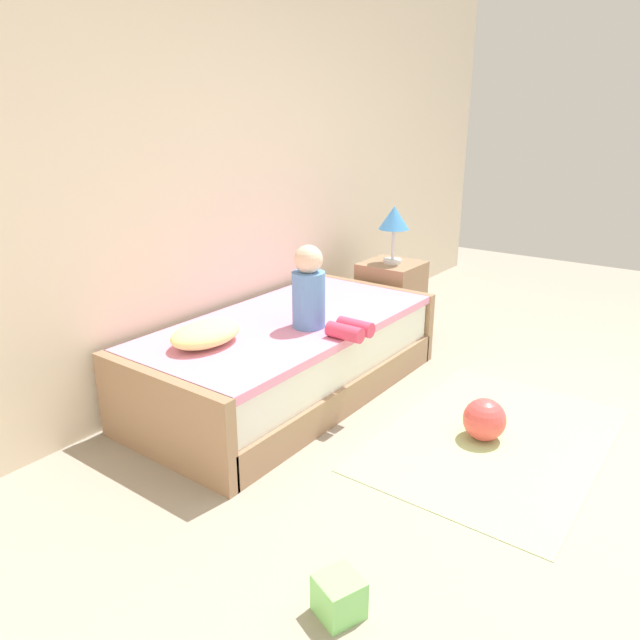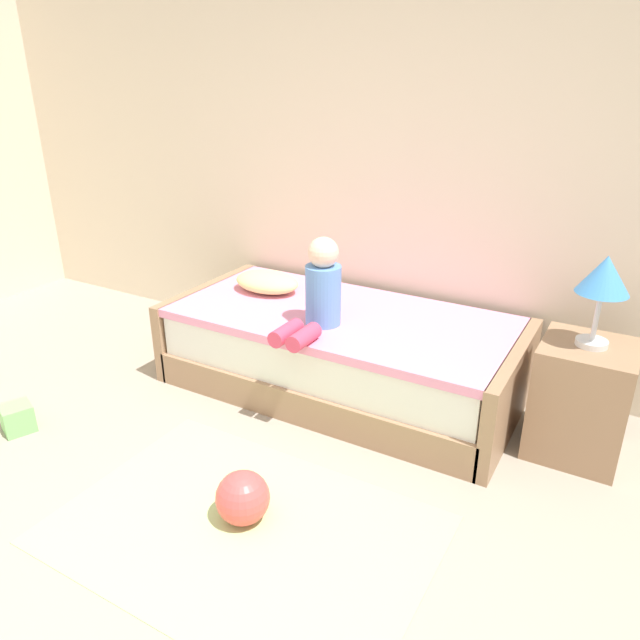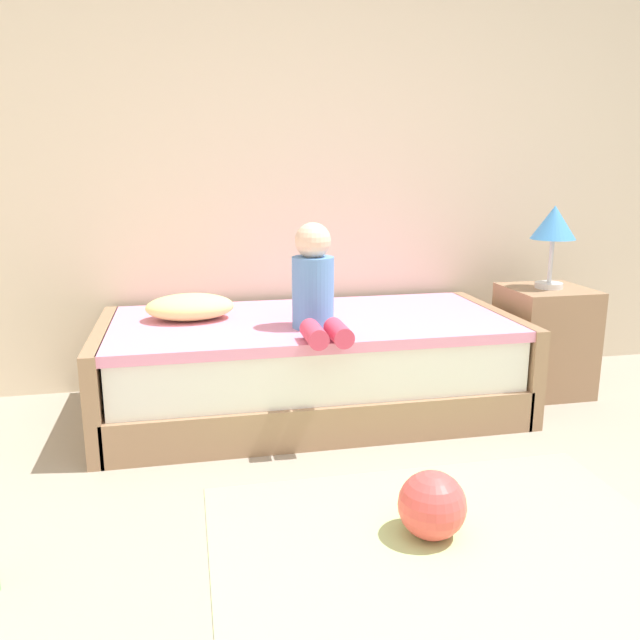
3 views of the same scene
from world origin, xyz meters
TOP-DOWN VIEW (x-y plane):
  - wall_rear at (0.00, 2.60)m, footprint 7.20×0.10m
  - bed at (-0.28, 2.00)m, footprint 2.11×1.00m
  - nightstand at (1.07, 2.03)m, footprint 0.44×0.44m
  - table_lamp at (1.07, 2.03)m, footprint 0.24×0.24m
  - child_figure at (-0.30, 1.77)m, footprint 0.20×0.51m
  - pillow at (-0.88, 2.10)m, footprint 0.44×0.30m
  - toy_ball at (-0.10, 0.76)m, footprint 0.24×0.24m
  - area_rug at (-0.06, 0.70)m, footprint 1.60×1.10m

SIDE VIEW (x-z plane):
  - area_rug at x=-0.06m, z-range 0.00..0.01m
  - toy_ball at x=-0.10m, z-range 0.00..0.24m
  - bed at x=-0.28m, z-range 0.00..0.50m
  - nightstand at x=1.07m, z-range 0.00..0.60m
  - pillow at x=-0.88m, z-range 0.50..0.63m
  - child_figure at x=-0.30m, z-range 0.45..0.96m
  - table_lamp at x=1.07m, z-range 0.71..1.16m
  - wall_rear at x=0.00m, z-range 0.00..2.90m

